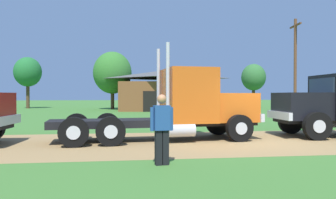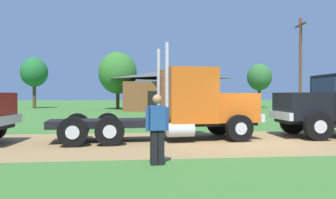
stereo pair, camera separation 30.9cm
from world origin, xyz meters
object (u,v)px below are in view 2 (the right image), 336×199
Objects in this scene: visitor_walking_mid at (157,127)px; utility_pole_near at (300,64)px; truck_foreground_white at (187,106)px; shed_building at (171,91)px.

utility_pole_near is at bearing 53.63° from visitor_walking_mid.
utility_pole_near reaches higher than visitor_walking_mid.
utility_pole_near reaches higher than truck_foreground_white.
utility_pole_near is (12.84, 14.85, 3.24)m from truck_foreground_white.
utility_pole_near is at bearing -44.64° from shed_building.
truck_foreground_white is 4.99m from visitor_walking_mid.
utility_pole_near is (10.40, -10.27, 2.31)m from shed_building.
truck_foreground_white is at bearing 71.59° from visitor_walking_mid.
truck_foreground_white is 4.62× the size of visitor_walking_mid.
visitor_walking_mid is 0.21× the size of utility_pole_near.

